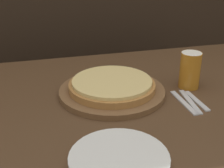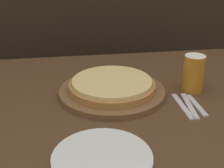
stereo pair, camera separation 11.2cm
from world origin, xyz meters
name	(u,v)px [view 1 (the left image)]	position (x,y,z in m)	size (l,w,h in m)	color
pizza_on_board	(112,88)	(0.02, 0.05, 0.79)	(0.38, 0.38, 0.06)	brown
beer_glass	(190,69)	(0.32, 0.04, 0.84)	(0.08, 0.08, 0.14)	#B7701E
dinner_plate	(119,159)	(-0.06, -0.32, 0.77)	(0.26, 0.26, 0.02)	white
fork	(184,102)	(0.24, -0.08, 0.76)	(0.02, 0.18, 0.00)	silver
dinner_knife	(190,102)	(0.27, -0.08, 0.76)	(0.04, 0.18, 0.00)	silver
spoon	(197,101)	(0.29, -0.08, 0.76)	(0.02, 0.15, 0.00)	silver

